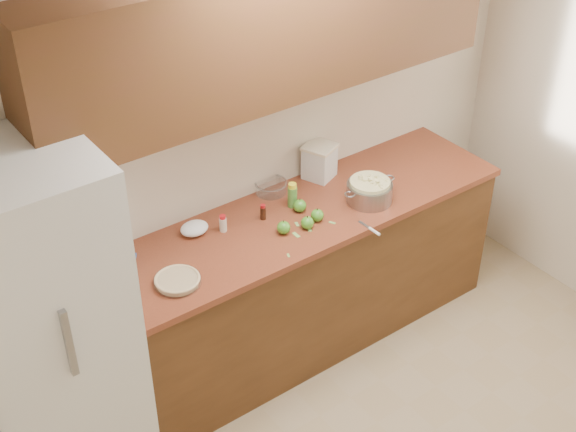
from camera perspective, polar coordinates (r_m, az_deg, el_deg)
room_shell at (r=3.34m, az=15.50°, el=-6.42°), size 3.60×3.60×3.60m
counter_run at (r=4.67m, az=0.18°, el=-4.73°), size 2.64×0.68×0.92m
upper_cabinets at (r=4.01m, az=-1.13°, el=13.11°), size 2.60×0.34×0.70m
fridge at (r=3.88m, az=-17.02°, el=-7.77°), size 0.70×0.70×1.80m
pie at (r=3.96m, az=-7.87°, el=-4.57°), size 0.23×0.23×0.04m
colander at (r=4.52m, az=5.81°, el=1.77°), size 0.35×0.26×0.13m
flour_canister at (r=4.69m, az=2.25°, el=3.93°), size 0.22×0.22×0.21m
tablet at (r=4.13m, az=-12.75°, el=-3.54°), size 0.34×0.32×0.02m
paring_knife at (r=4.30m, az=6.05°, el=-1.02°), size 0.02×0.17×0.02m
lemon_bottle at (r=4.45m, az=0.31°, el=1.48°), size 0.05×0.05×0.15m
cinnamon_shaker at (r=4.28m, az=-4.65°, el=-0.54°), size 0.04×0.04×0.10m
vanilla_bottle at (r=4.36m, az=-1.79°, el=0.27°), size 0.03×0.03×0.09m
mixing_bowl at (r=4.58m, az=-1.23°, el=2.12°), size 0.19×0.19×0.07m
paper_towel at (r=4.28m, az=-6.68°, el=-0.88°), size 0.16×0.13×0.06m
apple_left at (r=4.25m, az=-0.32°, el=-0.83°), size 0.07×0.07×0.08m
apple_center at (r=4.42m, az=0.85°, el=0.74°), size 0.07×0.07×0.09m
apple_front at (r=4.29m, az=1.39°, el=-0.48°), size 0.07×0.07×0.08m
apple_extra at (r=4.35m, az=2.10°, el=0.05°), size 0.07×0.07×0.08m
peel_a at (r=4.30m, az=1.52°, el=-0.92°), size 0.04×0.05×0.00m
peel_b at (r=4.35m, az=3.16°, el=-0.48°), size 0.03×0.04×0.00m
peel_c at (r=4.34m, az=0.64°, el=-0.59°), size 0.03×0.04×0.00m
peel_d at (r=4.11m, az=0.03°, el=-2.82°), size 0.02×0.03×0.00m
peel_e at (r=4.26m, az=0.58°, el=-1.36°), size 0.02×0.05×0.00m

